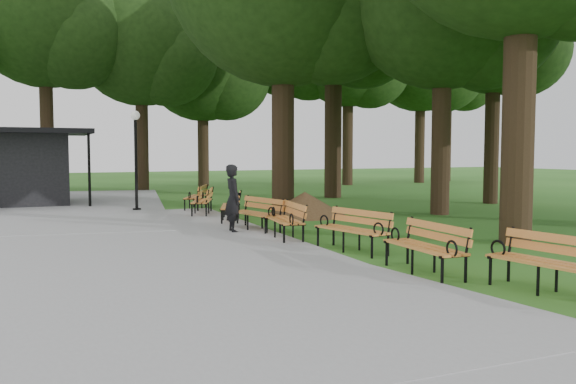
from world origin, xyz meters
name	(u,v)px	position (x,y,z in m)	size (l,w,h in m)	color
ground	(367,262)	(0.00, 0.00, 0.00)	(100.00, 100.00, 0.00)	#29641C
path	(120,251)	(-4.00, 3.00, 0.03)	(12.00, 38.00, 0.06)	#969699
person	(233,199)	(-0.95, 4.74, 0.86)	(0.63, 0.41, 1.72)	black
kiosk	(17,168)	(-5.89, 15.18, 1.44)	(4.60, 4.00, 2.88)	black
lamp_post	(136,140)	(-2.19, 11.19, 2.44)	(0.32, 0.32, 3.43)	black
dirt_mound	(305,204)	(2.30, 7.27, 0.39)	(2.33, 2.33, 0.78)	#47301C
bench_1	(548,264)	(1.06, -3.15, 0.44)	(1.90, 0.64, 0.88)	orange
bench_2	(424,248)	(0.33, -1.25, 0.44)	(1.90, 0.64, 0.88)	orange
bench_3	(352,230)	(0.34, 1.13, 0.44)	(1.90, 0.64, 0.88)	orange
bench_4	(284,220)	(-0.21, 3.28, 0.44)	(1.90, 0.64, 0.88)	orange
bench_5	(255,214)	(-0.32, 4.86, 0.44)	(1.90, 0.64, 0.88)	orange
bench_6	(230,207)	(-0.24, 7.01, 0.44)	(1.90, 0.64, 0.88)	orange
bench_7	(202,201)	(-0.48, 9.14, 0.44)	(1.90, 0.64, 0.88)	orange
bench_8	(196,197)	(-0.19, 10.92, 0.44)	(1.90, 0.64, 0.88)	orange
lawn_tree_4	(334,13)	(6.85, 13.66, 8.05)	(6.44, 6.44, 11.34)	black
lawn_tree_5	(494,30)	(11.04, 8.44, 6.72)	(4.98, 4.98, 9.27)	black
tree_backdrop	(243,44)	(6.05, 22.97, 8.18)	(36.86, 9.82, 16.36)	black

